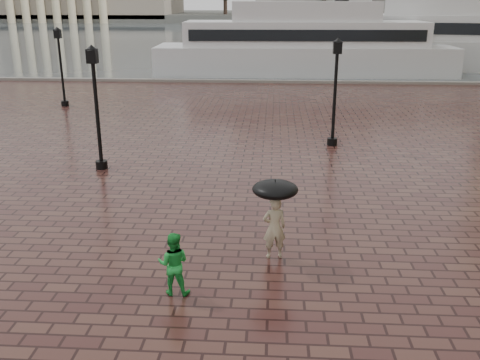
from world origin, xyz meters
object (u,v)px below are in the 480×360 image
object	(u,v)px
street_lamps	(155,85)
ferry_near	(304,45)
ferry_far	(457,39)
child_pedestrian	(174,264)
adult_pedestrian	(274,228)

from	to	relation	value
street_lamps	ferry_near	xyz separation A→B (m)	(7.81, 21.67, 0.08)
street_lamps	ferry_far	xyz separation A→B (m)	(21.66, 26.37, 0.29)
child_pedestrian	ferry_far	bearing A→B (deg)	-112.86
adult_pedestrian	ferry_near	distance (m)	33.99
street_lamps	ferry_near	distance (m)	23.03
street_lamps	ferry_far	bearing A→B (deg)	50.60
adult_pedestrian	child_pedestrian	bearing A→B (deg)	28.70
adult_pedestrian	ferry_far	world-z (taller)	ferry_far
child_pedestrian	street_lamps	bearing A→B (deg)	-75.06
child_pedestrian	adult_pedestrian	bearing A→B (deg)	-137.99
street_lamps	child_pedestrian	size ratio (longest dim) A/B	10.92
child_pedestrian	ferry_near	size ratio (longest dim) A/B	0.06
street_lamps	child_pedestrian	xyz separation A→B (m)	(3.35, -14.04, -1.62)
child_pedestrian	ferry_near	xyz separation A→B (m)	(4.46, 35.71, 1.70)
child_pedestrian	ferry_near	distance (m)	36.03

